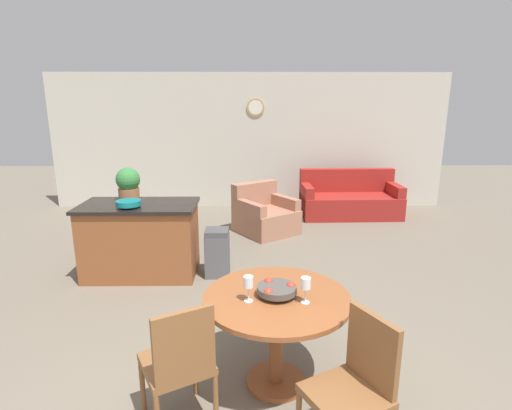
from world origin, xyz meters
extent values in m
cube|color=beige|center=(0.00, 6.43, 1.35)|extent=(8.00, 0.06, 2.70)
cylinder|color=tan|center=(0.14, 6.39, 2.03)|extent=(0.35, 0.02, 0.35)
cylinder|color=white|center=(0.14, 6.37, 2.03)|extent=(0.28, 0.01, 0.28)
cylinder|color=brown|center=(0.24, 0.88, 0.02)|extent=(0.45, 0.45, 0.04)
cylinder|color=brown|center=(0.24, 0.88, 0.37)|extent=(0.11, 0.11, 0.67)
cylinder|color=brown|center=(0.24, 0.88, 0.73)|extent=(1.08, 1.08, 0.03)
cylinder|color=brown|center=(-0.70, 0.60, 0.21)|extent=(0.04, 0.04, 0.42)
cylinder|color=brown|center=(-0.36, 0.78, 0.21)|extent=(0.04, 0.04, 0.42)
cylinder|color=brown|center=(-0.18, 0.44, 0.21)|extent=(0.04, 0.04, 0.42)
cube|color=brown|center=(-0.44, 0.52, 0.45)|extent=(0.57, 0.57, 0.05)
cube|color=brown|center=(-0.35, 0.35, 0.69)|extent=(0.36, 0.22, 0.45)
cylinder|color=brown|center=(0.68, 0.46, 0.21)|extent=(0.04, 0.04, 0.42)
cube|color=brown|center=(0.60, 0.20, 0.45)|extent=(0.57, 0.57, 0.05)
cube|color=brown|center=(0.77, 0.29, 0.69)|extent=(0.22, 0.36, 0.45)
cylinder|color=#4C4742|center=(0.24, 0.88, 0.76)|extent=(0.11, 0.11, 0.03)
cylinder|color=#4C4742|center=(0.24, 0.88, 0.80)|extent=(0.29, 0.29, 0.05)
sphere|color=#B73323|center=(0.34, 0.90, 0.81)|extent=(0.07, 0.07, 0.07)
sphere|color=#B73323|center=(0.18, 0.97, 0.81)|extent=(0.07, 0.07, 0.07)
sphere|color=#B73323|center=(0.17, 0.80, 0.81)|extent=(0.07, 0.07, 0.07)
cylinder|color=silver|center=(0.03, 0.80, 0.75)|extent=(0.06, 0.06, 0.01)
cylinder|color=silver|center=(0.03, 0.80, 0.80)|extent=(0.01, 0.01, 0.10)
cylinder|color=silver|center=(0.03, 0.80, 0.89)|extent=(0.07, 0.07, 0.08)
cylinder|color=silver|center=(0.43, 0.78, 0.75)|extent=(0.06, 0.06, 0.01)
cylinder|color=silver|center=(0.43, 0.78, 0.80)|extent=(0.01, 0.01, 0.10)
cylinder|color=silver|center=(0.43, 0.78, 0.89)|extent=(0.07, 0.07, 0.08)
cube|color=brown|center=(-1.33, 2.95, 0.44)|extent=(1.35, 0.71, 0.88)
cube|color=black|center=(-1.33, 2.95, 0.90)|extent=(1.41, 0.77, 0.04)
cylinder|color=#147A7F|center=(-1.39, 2.78, 0.93)|extent=(0.10, 0.10, 0.02)
cylinder|color=#147A7F|center=(-1.39, 2.78, 0.97)|extent=(0.29, 0.29, 0.06)
cylinder|color=#A36642|center=(-1.49, 3.15, 1.00)|extent=(0.26, 0.26, 0.15)
sphere|color=#387F3D|center=(-1.49, 3.15, 1.18)|extent=(0.30, 0.30, 0.30)
cube|color=#56565B|center=(-0.37, 2.91, 0.26)|extent=(0.30, 0.29, 0.53)
cube|color=#49494E|center=(-0.37, 2.91, 0.57)|extent=(0.28, 0.28, 0.07)
cube|color=maroon|center=(1.93, 5.59, 0.21)|extent=(1.86, 0.90, 0.42)
cube|color=maroon|center=(1.93, 5.92, 0.64)|extent=(1.84, 0.23, 0.45)
cube|color=maroon|center=(1.10, 5.57, 0.31)|extent=(0.18, 0.79, 0.62)
cube|color=maroon|center=(2.77, 5.61, 0.31)|extent=(0.18, 0.79, 0.62)
cube|color=#A87056|center=(0.30, 4.60, 0.20)|extent=(1.17, 1.18, 0.40)
cube|color=#A87056|center=(0.11, 4.88, 0.60)|extent=(0.79, 0.63, 0.41)
cube|color=#A87056|center=(0.01, 4.40, 0.29)|extent=(0.56, 0.72, 0.58)
cube|color=#A87056|center=(0.59, 4.81, 0.29)|extent=(0.56, 0.72, 0.58)
camera|label=1|loc=(0.06, -1.77, 2.11)|focal=28.00mm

